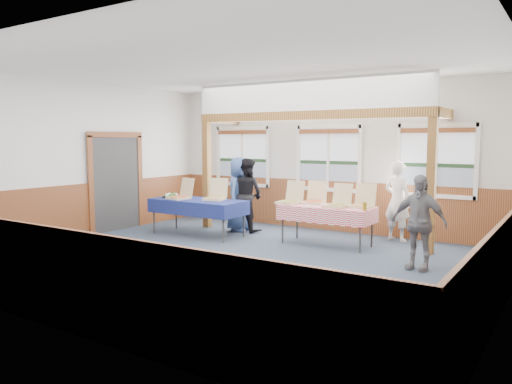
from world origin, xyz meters
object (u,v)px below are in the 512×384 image
woman_white (398,201)px  woman_black (247,195)px  table_left (198,202)px  table_right (327,209)px  person_grey (419,222)px  man_blue (239,194)px

woman_white → woman_black: 3.19m
table_left → table_right: same height
woman_white → person_grey: 2.21m
table_left → woman_black: (0.60, 0.94, 0.10)m
table_left → person_grey: 4.66m
woman_black → man_blue: man_blue is taller
woman_white → man_blue: size_ratio=0.98×
table_left → person_grey: person_grey is taller
table_left → man_blue: bearing=56.0°
woman_black → person_grey: (4.05, -1.23, -0.06)m
table_left → woman_white: woman_white is taller
table_right → table_left: bearing=-167.6°
table_left → person_grey: size_ratio=1.45×
man_blue → person_grey: man_blue is taller
table_left → woman_white: size_ratio=1.34×
woman_black → man_blue: (-0.16, -0.04, 0.01)m
man_blue → table_left: bearing=145.7°
table_right → man_blue: size_ratio=1.09×
woman_white → woman_black: bearing=31.4°
woman_black → man_blue: 0.17m
table_right → person_grey: (1.96, -0.87, 0.04)m
table_left → man_blue: size_ratio=1.31×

